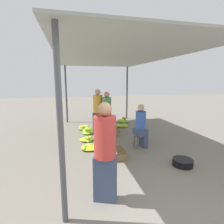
{
  "coord_description": "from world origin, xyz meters",
  "views": [
    {
      "loc": [
        -1.38,
        -1.97,
        1.97
      ],
      "look_at": [
        0.0,
        3.63,
        0.93
      ],
      "focal_mm": 28.0,
      "sensor_mm": 36.0,
      "label": 1
    }
  ],
  "objects_px": {
    "banana_pile_right_0": "(122,126)",
    "basin_black": "(183,162)",
    "banana_pile_left_0": "(87,139)",
    "shopper_walking_far": "(98,110)",
    "vendor_foreground": "(105,151)",
    "crate_near": "(114,154)",
    "banana_pile_left_2": "(84,128)",
    "shopper_walking_mid": "(107,112)",
    "stool": "(140,137)",
    "banana_pile_left_1": "(88,131)",
    "vendor_seated": "(141,125)",
    "banana_pile_right_1": "(123,121)",
    "banana_pile_left_3": "(90,147)",
    "crate_mid": "(111,132)"
  },
  "relations": [
    {
      "from": "banana_pile_right_0",
      "to": "basin_black",
      "type": "bearing_deg",
      "value": -84.05
    },
    {
      "from": "basin_black",
      "to": "banana_pile_left_0",
      "type": "distance_m",
      "value": 3.0
    },
    {
      "from": "shopper_walking_far",
      "to": "vendor_foreground",
      "type": "bearing_deg",
      "value": -97.68
    },
    {
      "from": "banana_pile_right_0",
      "to": "crate_near",
      "type": "relative_size",
      "value": 1.03
    },
    {
      "from": "banana_pile_left_2",
      "to": "shopper_walking_far",
      "type": "height_order",
      "value": "shopper_walking_far"
    },
    {
      "from": "shopper_walking_mid",
      "to": "basin_black",
      "type": "bearing_deg",
      "value": -67.69
    },
    {
      "from": "vendor_foreground",
      "to": "stool",
      "type": "bearing_deg",
      "value": 54.08
    },
    {
      "from": "banana_pile_left_2",
      "to": "banana_pile_left_1",
      "type": "bearing_deg",
      "value": -83.25
    },
    {
      "from": "banana_pile_left_1",
      "to": "crate_near",
      "type": "xyz_separation_m",
      "value": [
        0.45,
        -2.24,
        0.01
      ]
    },
    {
      "from": "vendor_seated",
      "to": "shopper_walking_mid",
      "type": "bearing_deg",
      "value": 113.65
    },
    {
      "from": "banana_pile_right_1",
      "to": "shopper_walking_far",
      "type": "bearing_deg",
      "value": -137.76
    },
    {
      "from": "banana_pile_left_3",
      "to": "crate_mid",
      "type": "bearing_deg",
      "value": 52.25
    },
    {
      "from": "vendor_foreground",
      "to": "banana_pile_right_1",
      "type": "distance_m",
      "value": 5.61
    },
    {
      "from": "shopper_walking_mid",
      "to": "banana_pile_left_0",
      "type": "bearing_deg",
      "value": -139.95
    },
    {
      "from": "banana_pile_left_2",
      "to": "banana_pile_left_3",
      "type": "distance_m",
      "value": 2.15
    },
    {
      "from": "banana_pile_left_2",
      "to": "banana_pile_right_0",
      "type": "distance_m",
      "value": 1.6
    },
    {
      "from": "vendor_seated",
      "to": "banana_pile_left_1",
      "type": "bearing_deg",
      "value": 129.63
    },
    {
      "from": "banana_pile_right_1",
      "to": "banana_pile_right_0",
      "type": "bearing_deg",
      "value": -112.3
    },
    {
      "from": "banana_pile_left_0",
      "to": "basin_black",
      "type": "bearing_deg",
      "value": -48.24
    },
    {
      "from": "banana_pile_left_1",
      "to": "crate_near",
      "type": "relative_size",
      "value": 0.84
    },
    {
      "from": "crate_mid",
      "to": "shopper_walking_far",
      "type": "distance_m",
      "value": 0.98
    },
    {
      "from": "banana_pile_left_3",
      "to": "banana_pile_right_0",
      "type": "relative_size",
      "value": 1.01
    },
    {
      "from": "vendor_foreground",
      "to": "banana_pile_left_0",
      "type": "distance_m",
      "value": 3.07
    },
    {
      "from": "shopper_walking_far",
      "to": "stool",
      "type": "bearing_deg",
      "value": -62.37
    },
    {
      "from": "shopper_walking_far",
      "to": "banana_pile_right_1",
      "type": "bearing_deg",
      "value": 42.24
    },
    {
      "from": "banana_pile_left_0",
      "to": "shopper_walking_mid",
      "type": "xyz_separation_m",
      "value": [
        0.8,
        0.67,
        0.75
      ]
    },
    {
      "from": "stool",
      "to": "banana_pile_left_3",
      "type": "xyz_separation_m",
      "value": [
        -1.48,
        0.18,
        -0.25
      ]
    },
    {
      "from": "shopper_walking_mid",
      "to": "shopper_walking_far",
      "type": "xyz_separation_m",
      "value": [
        -0.29,
        0.26,
        0.04
      ]
    },
    {
      "from": "vendor_seated",
      "to": "banana_pile_right_1",
      "type": "relative_size",
      "value": 2.24
    },
    {
      "from": "banana_pile_left_3",
      "to": "shopper_walking_mid",
      "type": "xyz_separation_m",
      "value": [
        0.81,
        1.41,
        0.75
      ]
    },
    {
      "from": "banana_pile_left_2",
      "to": "shopper_walking_far",
      "type": "bearing_deg",
      "value": -44.19
    },
    {
      "from": "banana_pile_right_1",
      "to": "shopper_walking_mid",
      "type": "height_order",
      "value": "shopper_walking_mid"
    },
    {
      "from": "stool",
      "to": "basin_black",
      "type": "bearing_deg",
      "value": -68.68
    },
    {
      "from": "banana_pile_left_2",
      "to": "banana_pile_right_0",
      "type": "relative_size",
      "value": 1.0
    },
    {
      "from": "stool",
      "to": "banana_pile_left_1",
      "type": "xyz_separation_m",
      "value": [
        -1.39,
        1.7,
        -0.22
      ]
    },
    {
      "from": "banana_pile_left_2",
      "to": "vendor_foreground",
      "type": "bearing_deg",
      "value": -90.32
    },
    {
      "from": "shopper_walking_mid",
      "to": "banana_pile_left_1",
      "type": "bearing_deg",
      "value": 171.01
    },
    {
      "from": "banana_pile_left_2",
      "to": "crate_near",
      "type": "distance_m",
      "value": 2.92
    },
    {
      "from": "crate_mid",
      "to": "stool",
      "type": "bearing_deg",
      "value": -67.7
    },
    {
      "from": "banana_pile_left_2",
      "to": "banana_pile_right_1",
      "type": "bearing_deg",
      "value": 22.86
    },
    {
      "from": "banana_pile_right_0",
      "to": "shopper_walking_far",
      "type": "xyz_separation_m",
      "value": [
        -1.1,
        -0.48,
        0.8
      ]
    },
    {
      "from": "banana_pile_right_1",
      "to": "vendor_foreground",
      "type": "bearing_deg",
      "value": -110.67
    },
    {
      "from": "vendor_seated",
      "to": "banana_pile_right_0",
      "type": "height_order",
      "value": "vendor_seated"
    },
    {
      "from": "vendor_foreground",
      "to": "banana_pile_right_0",
      "type": "relative_size",
      "value": 3.04
    },
    {
      "from": "banana_pile_left_0",
      "to": "banana_pile_right_1",
      "type": "distance_m",
      "value": 2.96
    },
    {
      "from": "banana_pile_left_3",
      "to": "crate_mid",
      "type": "height_order",
      "value": "crate_mid"
    },
    {
      "from": "vendor_foreground",
      "to": "crate_near",
      "type": "bearing_deg",
      "value": 70.16
    },
    {
      "from": "vendor_foreground",
      "to": "basin_black",
      "type": "xyz_separation_m",
      "value": [
        2.01,
        0.73,
        -0.78
      ]
    },
    {
      "from": "vendor_seated",
      "to": "crate_mid",
      "type": "xyz_separation_m",
      "value": [
        -0.58,
        1.37,
        -0.57
      ]
    },
    {
      "from": "banana_pile_left_3",
      "to": "shopper_walking_far",
      "type": "relative_size",
      "value": 0.33
    }
  ]
}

